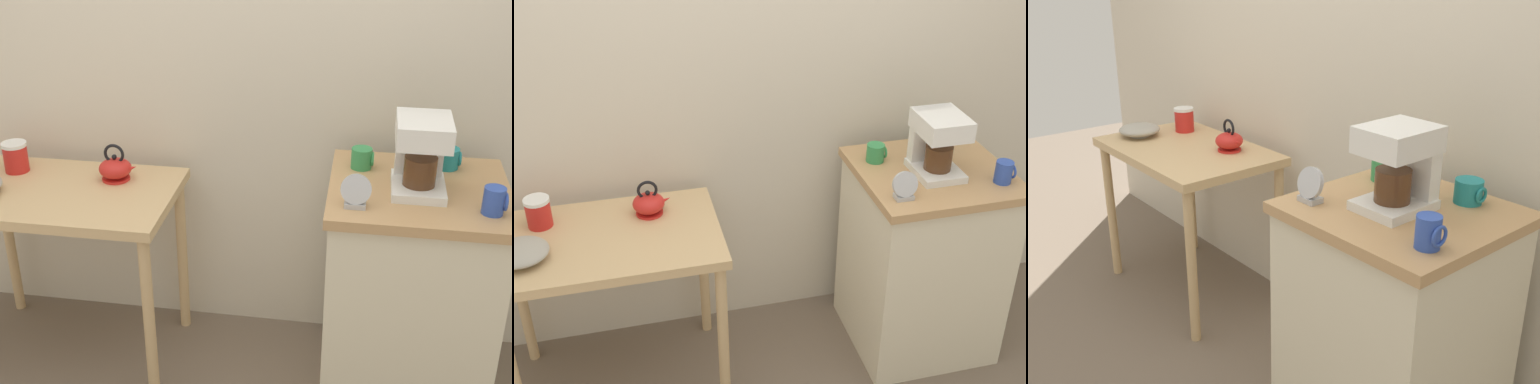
% 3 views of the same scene
% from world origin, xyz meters
% --- Properties ---
extents(ground_plane, '(8.00, 8.00, 0.00)m').
position_xyz_m(ground_plane, '(0.00, 0.00, 0.00)').
color(ground_plane, '#6B5B4C').
extents(back_wall, '(4.40, 0.10, 2.80)m').
position_xyz_m(back_wall, '(0.10, 0.40, 1.40)').
color(back_wall, beige).
rests_on(back_wall, ground_plane).
extents(wooden_table, '(0.88, 0.56, 0.76)m').
position_xyz_m(wooden_table, '(-0.65, 0.01, 0.66)').
color(wooden_table, tan).
rests_on(wooden_table, ground_plane).
extents(kitchen_counter, '(0.62, 0.60, 0.89)m').
position_xyz_m(kitchen_counter, '(0.69, -0.03, 0.45)').
color(kitchen_counter, beige).
rests_on(kitchen_counter, ground_plane).
extents(bowl_stoneware, '(0.20, 0.20, 0.06)m').
position_xyz_m(bowl_stoneware, '(-0.95, -0.08, 0.79)').
color(bowl_stoneware, '#9E998C').
rests_on(bowl_stoneware, wooden_table).
extents(teakettle, '(0.16, 0.13, 0.15)m').
position_xyz_m(teakettle, '(-0.47, 0.13, 0.81)').
color(teakettle, red).
rests_on(teakettle, wooden_table).
extents(canister_enamel, '(0.10, 0.10, 0.12)m').
position_xyz_m(canister_enamel, '(-0.89, 0.15, 0.82)').
color(canister_enamel, red).
rests_on(canister_enamel, wooden_table).
extents(coffee_maker, '(0.18, 0.22, 0.26)m').
position_xyz_m(coffee_maker, '(0.68, -0.04, 1.03)').
color(coffee_maker, white).
rests_on(coffee_maker, kitchen_counter).
extents(mug_tall_green, '(0.08, 0.08, 0.08)m').
position_xyz_m(mug_tall_green, '(0.49, 0.11, 0.93)').
color(mug_tall_green, '#338C4C').
rests_on(mug_tall_green, kitchen_counter).
extents(mug_blue, '(0.08, 0.07, 0.09)m').
position_xyz_m(mug_blue, '(0.92, -0.19, 0.94)').
color(mug_blue, '#2D4CAD').
rests_on(mug_blue, kitchen_counter).
extents(mug_dark_teal, '(0.09, 0.09, 0.08)m').
position_xyz_m(mug_dark_teal, '(0.80, 0.16, 0.93)').
color(mug_dark_teal, teal).
rests_on(mug_dark_teal, kitchen_counter).
extents(table_clock, '(0.10, 0.05, 0.11)m').
position_xyz_m(table_clock, '(0.48, -0.21, 0.94)').
color(table_clock, '#B2B5BA').
rests_on(table_clock, kitchen_counter).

